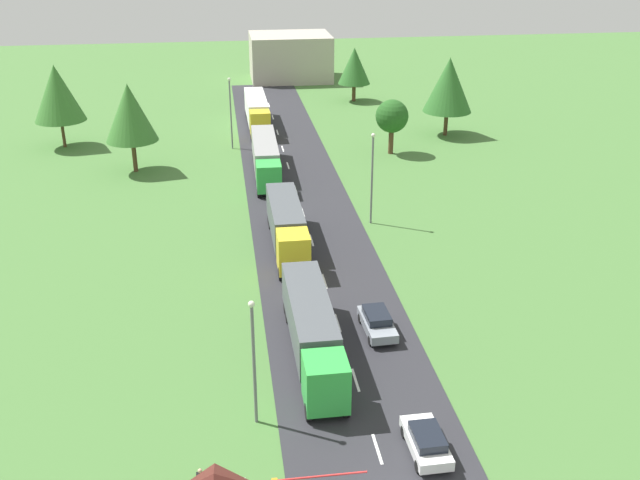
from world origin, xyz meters
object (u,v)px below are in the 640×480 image
object	(u,v)px
truck_third	(266,156)
distant_building	(290,57)
truck_second	(287,225)
tree_birch	(392,117)
car_second	(377,322)
tree_pine	(354,66)
car_lead	(426,441)
tree_maple	(130,113)
truck_lead	(312,329)
lamppost_third	(231,110)
lamppost_second	(372,174)
lamppost_lead	(254,356)
tree_elm	(57,93)
truck_fourth	(257,111)
tree_oak	(449,85)

from	to	relation	value
truck_third	distant_building	distance (m)	49.21
truck_second	tree_birch	xyz separation A→B (m)	(14.54, 24.73, 2.26)
car_second	truck_second	bearing A→B (deg)	107.97
tree_pine	distant_building	distance (m)	18.54
car_lead	tree_maple	world-z (taller)	tree_maple
tree_birch	distant_building	world-z (taller)	distant_building
truck_lead	truck_third	distance (m)	35.83
distant_building	truck_second	bearing A→B (deg)	-96.08
lamppost_third	lamppost_second	bearing A→B (deg)	-64.74
car_second	distant_building	distance (m)	82.13
lamppost_lead	car_second	bearing A→B (deg)	44.15
car_lead	car_second	bearing A→B (deg)	90.07
lamppost_second	tree_pine	xyz separation A→B (m)	(6.92, 46.53, 0.51)
tree_elm	tree_pine	bearing A→B (deg)	25.34
lamppost_third	distant_building	size ratio (longest dim) A/B	0.64
truck_lead	distant_building	world-z (taller)	distant_building
truck_second	distant_building	bearing A→B (deg)	83.92
truck_third	car_lead	world-z (taller)	truck_third
tree_birch	car_lead	bearing A→B (deg)	-100.94
tree_maple	tree_elm	xyz separation A→B (m)	(-9.25, 10.47, 0.01)
tree_pine	truck_fourth	bearing A→B (deg)	-139.94
tree_oak	tree_pine	distance (m)	21.29
distant_building	lamppost_second	bearing A→B (deg)	-89.26
truck_lead	lamppost_third	bearing A→B (deg)	94.55
truck_second	truck_fourth	world-z (taller)	truck_fourth
lamppost_second	tree_elm	distance (m)	42.47
lamppost_lead	lamppost_second	distance (m)	29.58
car_second	tree_oak	bearing A→B (deg)	67.95
lamppost_second	tree_pine	bearing A→B (deg)	81.54
tree_elm	truck_third	bearing A→B (deg)	-30.25
car_lead	tree_pine	world-z (taller)	tree_pine
truck_fourth	tree_birch	size ratio (longest dim) A/B	2.22
truck_third	lamppost_second	distance (m)	17.17
truck_lead	distant_building	size ratio (longest dim) A/B	1.03
car_lead	tree_maple	bearing A→B (deg)	111.32
lamppost_third	tree_pine	distance (m)	28.59
truck_lead	car_second	bearing A→B (deg)	26.95
car_lead	tree_oak	distance (m)	60.94
truck_fourth	lamppost_second	bearing A→B (deg)	-76.35
tree_maple	truck_third	bearing A→B (deg)	-12.39
truck_second	distant_building	distance (m)	68.16
tree_birch	tree_pine	size ratio (longest dim) A/B	0.81
lamppost_second	tree_birch	xyz separation A→B (m)	(6.51, 20.29, -0.28)
truck_lead	tree_birch	world-z (taller)	tree_birch
tree_maple	truck_second	bearing A→B (deg)	-57.14
truck_fourth	lamppost_second	world-z (taller)	lamppost_second
truck_fourth	tree_elm	world-z (taller)	tree_elm
lamppost_lead	car_lead	bearing A→B (deg)	-24.19
tree_pine	distant_building	bearing A→B (deg)	114.74
tree_maple	tree_elm	world-z (taller)	tree_elm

